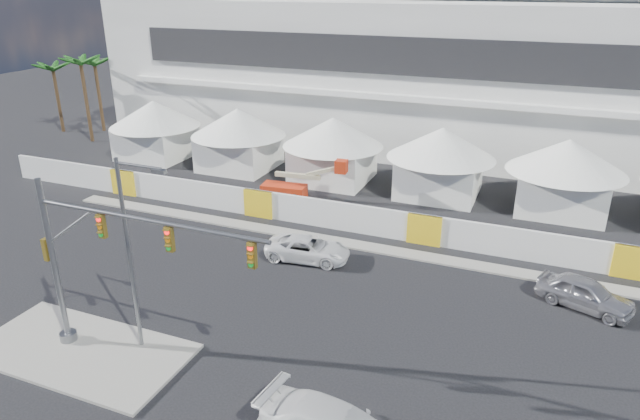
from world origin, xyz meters
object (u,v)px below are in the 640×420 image
at_px(traffic_mast, 93,263).
at_px(boom_lift, 292,187).
at_px(streetlight_median, 132,244).
at_px(pickup_curb, 308,249).
at_px(sedan_silver, 585,293).

relative_size(traffic_mast, boom_lift, 1.65).
bearing_deg(boom_lift, streetlight_median, -90.62).
height_order(traffic_mast, boom_lift, traffic_mast).
xyz_separation_m(pickup_curb, boom_lift, (-5.29, 9.03, 0.21)).
xyz_separation_m(sedan_silver, streetlight_median, (-18.89, -11.57, 4.52)).
bearing_deg(sedan_silver, streetlight_median, 141.83).
bearing_deg(traffic_mast, sedan_silver, 31.87).
relative_size(sedan_silver, pickup_curb, 0.94).
height_order(pickup_curb, boom_lift, boom_lift).
xyz_separation_m(sedan_silver, pickup_curb, (-15.51, -0.42, -0.11)).
xyz_separation_m(streetlight_median, boom_lift, (-1.91, 20.18, -4.42)).
xyz_separation_m(traffic_mast, streetlight_median, (1.37, 1.02, 0.70)).
distance_m(traffic_mast, streetlight_median, 1.85).
bearing_deg(sedan_silver, pickup_curb, 111.88).
distance_m(pickup_curb, traffic_mast, 13.65).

